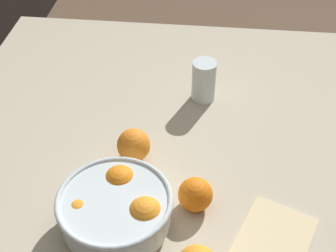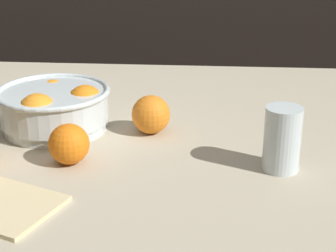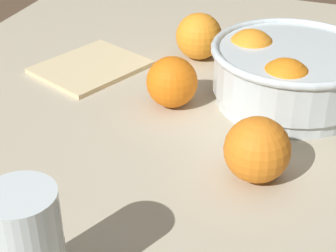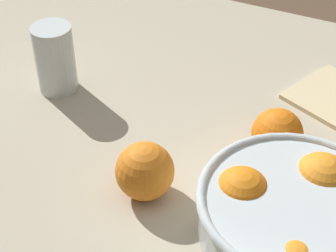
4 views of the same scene
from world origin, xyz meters
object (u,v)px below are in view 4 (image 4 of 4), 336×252
object	(u,v)px
orange_loose_near_bowl	(145,171)
orange_loose_front	(277,134)
juice_glass	(55,61)
fruit_bowl	(292,217)

from	to	relation	value
orange_loose_near_bowl	orange_loose_front	bearing A→B (deg)	-130.82
juice_glass	orange_loose_near_bowl	bearing A→B (deg)	148.39
fruit_bowl	orange_loose_near_bowl	distance (m)	0.21
orange_loose_near_bowl	orange_loose_front	distance (m)	0.21
fruit_bowl	juice_glass	size ratio (longest dim) A/B	2.01
orange_loose_front	juice_glass	bearing A→B (deg)	0.31
fruit_bowl	orange_loose_near_bowl	bearing A→B (deg)	-0.59
fruit_bowl	orange_loose_front	xyz separation A→B (m)	(0.07, -0.16, -0.01)
juice_glass	orange_loose_front	size ratio (longest dim) A/B	1.56
orange_loose_near_bowl	orange_loose_front	xyz separation A→B (m)	(-0.14, -0.16, -0.00)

